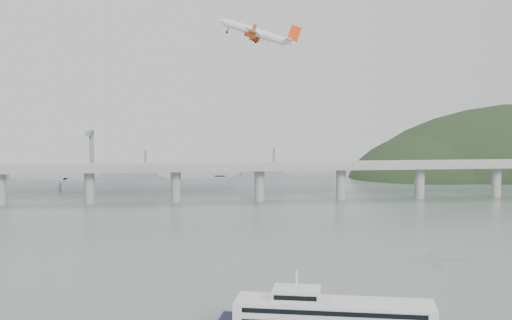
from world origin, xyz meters
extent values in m
plane|color=slate|center=(0.00, 0.00, 0.00)|extent=(900.00, 900.00, 0.00)
cube|color=gray|center=(0.00, 200.00, 20.00)|extent=(800.00, 22.00, 2.20)
cube|color=gray|center=(0.00, 189.50, 22.00)|extent=(800.00, 0.60, 1.80)
cube|color=gray|center=(0.00, 210.50, 22.00)|extent=(800.00, 0.60, 1.80)
cylinder|color=gray|center=(-130.00, 200.00, 9.50)|extent=(6.00, 6.00, 21.00)
cylinder|color=gray|center=(-80.00, 200.00, 9.50)|extent=(6.00, 6.00, 21.00)
cylinder|color=gray|center=(-30.00, 200.00, 9.50)|extent=(6.00, 6.00, 21.00)
cylinder|color=gray|center=(20.00, 200.00, 9.50)|extent=(6.00, 6.00, 21.00)
cylinder|color=gray|center=(70.00, 200.00, 9.50)|extent=(6.00, 6.00, 21.00)
cylinder|color=gray|center=(120.00, 200.00, 9.50)|extent=(6.00, 6.00, 21.00)
cylinder|color=gray|center=(170.00, 200.00, 9.50)|extent=(6.00, 6.00, 21.00)
ellipsoid|color=black|center=(175.00, 320.00, -12.00)|extent=(140.00, 110.00, 96.00)
cube|color=slate|center=(-50.00, 265.00, 4.00)|extent=(110.55, 21.43, 8.00)
cube|color=slate|center=(-61.00, 265.00, 12.00)|extent=(39.01, 16.73, 8.00)
cylinder|color=slate|center=(-50.00, 265.00, 20.00)|extent=(1.60, 1.60, 14.00)
cube|color=slate|center=(40.00, 275.00, 4.00)|extent=(85.00, 13.60, 8.00)
cube|color=slate|center=(31.50, 275.00, 12.00)|extent=(29.75, 11.90, 8.00)
cylinder|color=slate|center=(40.00, 275.00, 20.00)|extent=(1.60, 1.60, 14.00)
cube|color=slate|center=(-90.00, 300.00, 20.00)|extent=(3.00, 3.00, 40.00)
cube|color=slate|center=(-90.00, 290.00, 38.00)|extent=(3.00, 28.00, 3.00)
cube|color=silver|center=(5.99, -48.85, 7.32)|extent=(48.57, 23.33, 5.63)
cube|color=black|center=(4.49, -54.33, 8.78)|extent=(41.30, 11.46, 1.13)
cube|color=black|center=(7.49, -43.36, 8.78)|extent=(41.30, 11.46, 1.13)
cube|color=black|center=(7.49, -43.36, 6.08)|extent=(41.30, 11.46, 1.13)
cube|color=silver|center=(-2.70, -46.47, 11.59)|extent=(12.94, 10.57, 2.93)
cube|color=black|center=(-3.75, -50.32, 11.59)|extent=(9.81, 2.80, 1.13)
cylinder|color=silver|center=(-2.70, -46.47, 15.19)|extent=(0.69, 0.69, 4.50)
cylinder|color=white|center=(1.60, 70.39, 86.42)|extent=(25.06, 12.50, 11.41)
cone|color=white|center=(-11.72, 74.84, 91.11)|extent=(5.48, 4.73, 4.39)
cone|color=white|center=(15.49, 65.78, 82.03)|extent=(6.13, 4.70, 4.68)
cube|color=white|center=(2.14, 70.16, 85.25)|extent=(13.72, 31.37, 3.33)
cube|color=white|center=(14.86, 66.03, 82.93)|extent=(6.07, 11.48, 1.71)
cube|color=#F54110|center=(16.66, 65.60, 85.53)|extent=(5.75, 1.86, 7.03)
cylinder|color=#F54110|center=(2.01, 75.49, 84.21)|extent=(4.84, 3.55, 3.28)
cylinder|color=black|center=(0.26, 76.08, 84.83)|extent=(1.62, 2.28, 2.13)
cube|color=white|center=(2.31, 75.45, 85.09)|extent=(2.50, 0.97, 1.80)
cylinder|color=#F54110|center=(-1.05, 65.80, 84.72)|extent=(4.84, 3.55, 3.28)
cylinder|color=black|center=(-2.79, 66.38, 85.33)|extent=(1.62, 2.28, 2.13)
cube|color=white|center=(-0.75, 65.75, 85.59)|extent=(2.50, 0.97, 1.80)
cylinder|color=black|center=(2.34, 72.54, 83.56)|extent=(1.10, 0.53, 2.23)
cylinder|color=black|center=(2.02, 72.59, 82.59)|extent=(1.35, 0.71, 1.30)
cylinder|color=black|center=(0.89, 67.96, 83.79)|extent=(1.10, 0.53, 2.23)
cylinder|color=black|center=(0.57, 68.01, 82.83)|extent=(1.35, 0.71, 1.30)
cylinder|color=black|center=(-9.21, 73.86, 87.48)|extent=(1.10, 0.53, 2.23)
cylinder|color=black|center=(-9.53, 73.91, 86.52)|extent=(1.35, 0.71, 1.30)
cube|color=#F54110|center=(8.89, 84.54, 84.94)|extent=(2.09, 0.73, 2.58)
cube|color=#F54110|center=(-0.57, 54.57, 86.50)|extent=(2.09, 0.73, 2.58)
camera|label=1|loc=(-32.07, -205.05, 56.22)|focal=48.00mm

